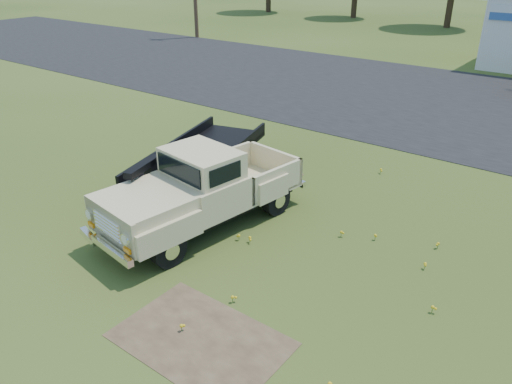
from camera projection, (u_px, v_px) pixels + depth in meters
ground at (240, 242)px, 11.86m from camera, size 140.00×140.00×0.00m
asphalt_lot at (447, 103)px, 22.62m from camera, size 90.00×14.00×0.02m
dirt_patch_a at (201, 340)px, 8.89m from camera, size 3.00×2.00×0.01m
dirt_patch_b at (260, 174)px, 15.45m from camera, size 2.20×1.60×0.01m
vintage_pickup_truck at (203, 189)px, 12.17m from camera, size 2.95×5.83×2.02m
flatbed_trailer at (200, 153)px, 14.79m from camera, size 3.55×6.37×1.65m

